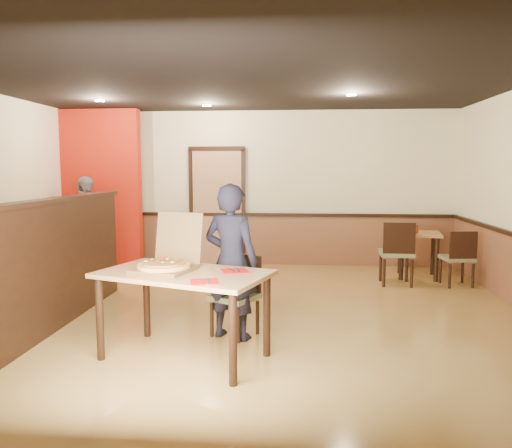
% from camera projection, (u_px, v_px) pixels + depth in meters
% --- Properties ---
extents(floor, '(7.00, 7.00, 0.00)m').
position_uv_depth(floor, '(239.00, 321.00, 5.81)').
color(floor, tan).
rests_on(floor, ground).
extents(ceiling, '(7.00, 7.00, 0.00)m').
position_uv_depth(ceiling, '(238.00, 74.00, 5.49)').
color(ceiling, black).
rests_on(ceiling, wall_back).
extents(wall_back, '(7.00, 0.00, 7.00)m').
position_uv_depth(wall_back, '(261.00, 188.00, 9.12)').
color(wall_back, beige).
rests_on(wall_back, floor).
extents(wainscot_back, '(7.00, 0.04, 0.90)m').
position_uv_depth(wainscot_back, '(261.00, 240.00, 9.19)').
color(wainscot_back, brown).
rests_on(wainscot_back, floor).
extents(chair_rail_back, '(7.00, 0.06, 0.06)m').
position_uv_depth(chair_rail_back, '(261.00, 215.00, 9.12)').
color(chair_rail_back, black).
rests_on(chair_rail_back, wall_back).
extents(back_door, '(0.90, 0.06, 2.10)m').
position_uv_depth(back_door, '(217.00, 207.00, 9.18)').
color(back_door, tan).
rests_on(back_door, wall_back).
extents(booth_partition, '(0.20, 3.10, 1.44)m').
position_uv_depth(booth_partition, '(63.00, 259.00, 5.69)').
color(booth_partition, black).
rests_on(booth_partition, floor).
extents(red_accent_panel, '(1.60, 0.20, 2.78)m').
position_uv_depth(red_accent_panel, '(96.00, 189.00, 8.86)').
color(red_accent_panel, '#B01C0C').
rests_on(red_accent_panel, floor).
extents(spot_a, '(0.14, 0.14, 0.02)m').
position_uv_depth(spot_a, '(100.00, 100.00, 7.47)').
color(spot_a, beige).
rests_on(spot_a, ceiling).
extents(spot_b, '(0.14, 0.14, 0.02)m').
position_uv_depth(spot_b, '(207.00, 105.00, 8.04)').
color(spot_b, beige).
rests_on(spot_b, ceiling).
extents(spot_c, '(0.14, 0.14, 0.02)m').
position_uv_depth(spot_c, '(351.00, 94.00, 6.87)').
color(spot_c, beige).
rests_on(spot_c, ceiling).
extents(main_table, '(1.73, 1.33, 0.82)m').
position_uv_depth(main_table, '(184.00, 284.00, 4.61)').
color(main_table, '#B5824C').
rests_on(main_table, floor).
extents(diner_chair, '(0.57, 0.57, 0.85)m').
position_uv_depth(diner_chair, '(238.00, 291.00, 5.31)').
color(diner_chair, olive).
rests_on(diner_chair, floor).
extents(side_chair_left, '(0.50, 0.50, 0.98)m').
position_uv_depth(side_chair_left, '(397.00, 251.00, 7.49)').
color(side_chair_left, olive).
rests_on(side_chair_left, floor).
extents(side_chair_right, '(0.47, 0.47, 0.85)m').
position_uv_depth(side_chair_right, '(459.00, 256.00, 7.44)').
color(side_chair_right, olive).
rests_on(side_chair_right, floor).
extents(side_table, '(0.78, 0.78, 0.73)m').
position_uv_depth(side_table, '(418.00, 243.00, 8.07)').
color(side_table, '#B5824C').
rests_on(side_table, floor).
extents(diner, '(0.68, 0.55, 1.62)m').
position_uv_depth(diner, '(231.00, 262.00, 5.15)').
color(diner, black).
rests_on(diner, floor).
extents(passerby, '(0.72, 1.04, 1.64)m').
position_uv_depth(passerby, '(86.00, 224.00, 8.46)').
color(passerby, gray).
rests_on(passerby, floor).
extents(pizza_box, '(0.63, 0.69, 0.52)m').
position_uv_depth(pizza_box, '(167.00, 263.00, 4.66)').
color(pizza_box, brown).
rests_on(pizza_box, main_table).
extents(pizza, '(0.54, 0.54, 0.03)m').
position_uv_depth(pizza, '(164.00, 266.00, 4.61)').
color(pizza, '#D5964D').
rests_on(pizza, pizza_box).
extents(napkin_near, '(0.28, 0.28, 0.01)m').
position_uv_depth(napkin_near, '(204.00, 282.00, 4.19)').
color(napkin_near, red).
rests_on(napkin_near, main_table).
extents(napkin_far, '(0.30, 0.30, 0.01)m').
position_uv_depth(napkin_far, '(235.00, 271.00, 4.62)').
color(napkin_far, red).
rests_on(napkin_far, main_table).
extents(condiment, '(0.06, 0.06, 0.14)m').
position_uv_depth(condiment, '(416.00, 229.00, 7.93)').
color(condiment, maroon).
rests_on(condiment, side_table).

